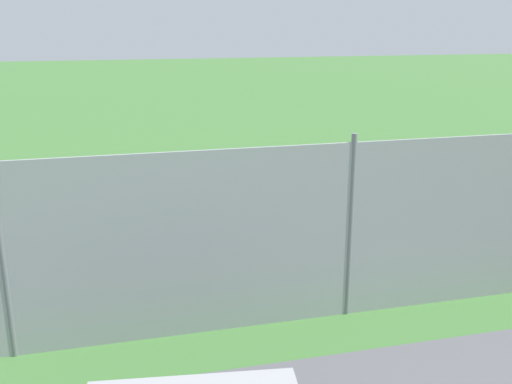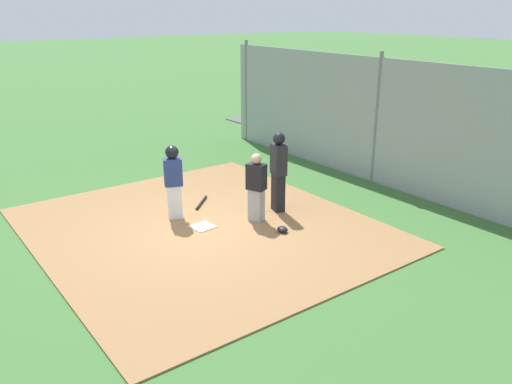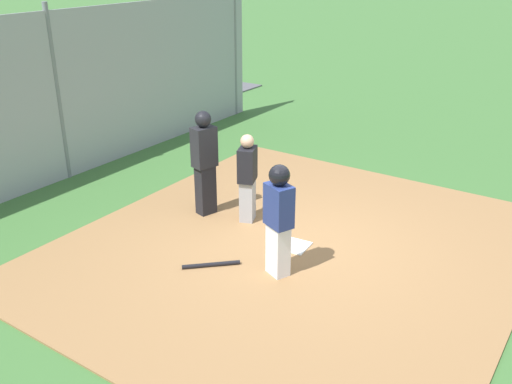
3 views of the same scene
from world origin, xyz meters
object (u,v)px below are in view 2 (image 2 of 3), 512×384
umpire (278,170)px  parked_car_red (328,106)px  home_plate (203,227)px  catcher_mask (282,229)px  catcher (256,187)px  baseball_bat (201,203)px  runner (173,178)px

umpire → parked_car_red: 10.15m
home_plate → catcher_mask: 1.67m
home_plate → catcher: bearing=-108.4°
umpire → baseball_bat: 2.03m
home_plate → parked_car_red: size_ratio=0.10×
baseball_bat → parked_car_red: bearing=-14.5°
catcher → runner: 1.78m
umpire → runner: size_ratio=1.11×
catcher → runner: size_ratio=0.92×
baseball_bat → parked_car_red: parked_car_red is taller
umpire → baseball_bat: bearing=-33.8°
catcher → runner: (1.17, 1.33, 0.16)m
catcher → catcher_mask: bearing=71.4°
catcher → catcher_mask: (-0.82, -0.05, -0.70)m
catcher → parked_car_red: (6.63, -8.57, -0.18)m
parked_car_red → home_plate: bearing=-65.6°
runner → parked_car_red: (5.46, -9.89, -0.34)m
umpire → catcher: bearing=29.0°
baseball_bat → catcher_mask: bearing=-122.2°
parked_car_red → catcher: bearing=-60.7°
umpire → parked_car_red: umpire is taller
runner → catcher_mask: 2.57m
umpire → runner: (0.99, 2.07, -0.03)m
umpire → parked_car_red: size_ratio=0.41×
home_plate → runner: runner is taller
catcher → catcher_mask: catcher is taller
umpire → parked_car_red: bearing=-125.0°
catcher → baseball_bat: bearing=-96.1°
runner → baseball_bat: runner is taller
umpire → catcher_mask: umpire is taller
umpire → baseball_bat: umpire is taller
parked_car_red → catcher_mask: bearing=-57.3°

